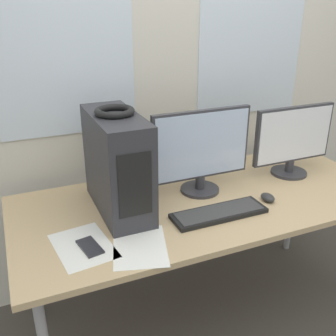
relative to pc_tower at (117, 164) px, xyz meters
name	(u,v)px	position (x,y,z in m)	size (l,w,h in m)	color
wall_back	(165,59)	(0.43, 0.48, 0.38)	(8.00, 0.07, 2.70)	beige
desk	(207,206)	(0.43, -0.07, -0.28)	(1.89, 0.84, 0.75)	tan
pc_tower	(117,164)	(0.00, 0.00, 0.00)	(0.20, 0.50, 0.46)	#2D2D33
headphones	(114,111)	(0.00, 0.00, 0.24)	(0.17, 0.17, 0.03)	black
monitor_main	(202,150)	(0.44, 0.01, 0.00)	(0.52, 0.20, 0.43)	#333338
monitor_right_near	(293,140)	(1.00, 0.01, -0.02)	(0.49, 0.20, 0.39)	#333338
keyboard	(219,213)	(0.40, -0.24, -0.22)	(0.45, 0.14, 0.02)	black
mouse	(268,197)	(0.69, -0.22, -0.21)	(0.06, 0.08, 0.04)	#2D2D2D
cell_phone	(90,247)	(-0.20, -0.27, -0.22)	(0.09, 0.15, 0.01)	#232328
paper_sheet_left	(140,246)	(-0.02, -0.34, -0.23)	(0.28, 0.34, 0.00)	white
paper_sheet_front	(83,246)	(-0.23, -0.24, -0.23)	(0.24, 0.32, 0.00)	white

